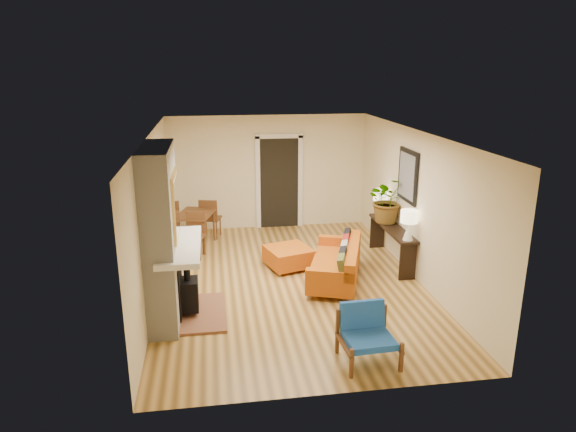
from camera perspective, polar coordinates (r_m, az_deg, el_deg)
name	(u,v)px	position (r m, az deg, el deg)	size (l,w,h in m)	color
room_shell	(299,180)	(11.30, 1.18, 4.05)	(6.50, 6.50, 6.50)	tan
fireplace	(164,239)	(7.68, -13.57, -2.52)	(1.09, 1.68, 2.60)	white
sofa	(339,263)	(9.09, 5.71, -5.27)	(1.35, 2.01, 0.73)	silver
ottoman	(289,256)	(9.65, 0.06, -4.48)	(0.96, 0.96, 0.39)	silver
blue_chair	(366,331)	(6.84, 8.69, -12.48)	(0.73, 0.71, 0.72)	brown
dining_table	(199,220)	(10.78, -9.86, -0.42)	(1.01, 1.70, 0.89)	brown
console_table	(392,234)	(9.97, 11.48, -1.97)	(0.34, 1.85, 0.72)	black
lamp_near	(409,222)	(9.14, 13.29, -0.60)	(0.30, 0.30, 0.54)	white
lamp_far	(381,199)	(10.52, 10.24, 1.84)	(0.30, 0.30, 0.54)	white
houseplant	(388,200)	(10.05, 11.08, 1.80)	(0.82, 0.71, 0.91)	#1E5919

